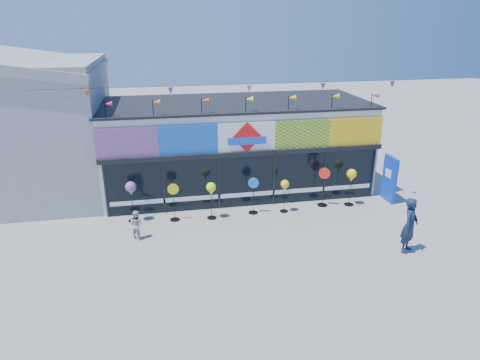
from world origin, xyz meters
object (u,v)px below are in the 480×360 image
object	(u,v)px
blue_sign	(389,179)
spinner_2	(211,190)
spinner_6	(351,176)
spinner_1	(174,201)
child	(136,224)
spinner_3	(253,195)
spinner_5	(324,186)
spinner_4	(285,186)
spinner_0	(131,190)
adult_man	(410,225)

from	to	relation	value
blue_sign	spinner_2	bearing A→B (deg)	-176.81
spinner_2	spinner_6	size ratio (longest dim) A/B	0.94
spinner_1	child	world-z (taller)	spinner_1
spinner_3	child	bearing A→B (deg)	-164.21
spinner_2	spinner_5	size ratio (longest dim) A/B	0.90
spinner_1	spinner_2	world-z (taller)	spinner_1
spinner_6	spinner_1	bearing A→B (deg)	-179.24
spinner_3	spinner_4	distance (m)	1.35
child	spinner_3	bearing A→B (deg)	-124.86
spinner_4	blue_sign	bearing A→B (deg)	3.47
spinner_0	blue_sign	bearing A→B (deg)	0.23
spinner_2	spinner_3	distance (m)	1.83
blue_sign	adult_man	bearing A→B (deg)	-110.07
spinner_2	blue_sign	bearing A→B (deg)	2.66
spinner_0	spinner_4	distance (m)	6.22
spinner_3	spinner_4	bearing A→B (deg)	-4.16
blue_sign	spinner_3	size ratio (longest dim) A/B	1.30
spinner_2	spinner_6	bearing A→B (deg)	1.97
spinner_3	child	xyz separation A→B (m)	(-4.70, -1.33, -0.28)
spinner_4	spinner_0	bearing A→B (deg)	177.66
spinner_0	spinner_3	xyz separation A→B (m)	(4.90, -0.16, -0.52)
spinner_4	spinner_2	bearing A→B (deg)	-178.63
spinner_6	blue_sign	bearing A→B (deg)	4.84
spinner_0	spinner_2	xyz separation A→B (m)	(3.13, -0.33, -0.11)
spinner_5	adult_man	xyz separation A→B (m)	(1.46, -4.28, 0.08)
spinner_4	spinner_6	world-z (taller)	spinner_6
spinner_6	spinner_5	bearing A→B (deg)	172.37
child	adult_man	bearing A→B (deg)	-157.12
spinner_3	child	distance (m)	4.89
spinner_3	spinner_4	world-z (taller)	spinner_3
adult_man	spinner_4	bearing A→B (deg)	88.93
spinner_4	adult_man	bearing A→B (deg)	-50.47
spinner_2	spinner_6	xyz separation A→B (m)	(6.08, 0.21, 0.08)
blue_sign	spinner_4	bearing A→B (deg)	-176.00
spinner_5	spinner_6	bearing A→B (deg)	-7.63
spinner_0	child	xyz separation A→B (m)	(0.19, -1.49, -0.80)
spinner_0	spinner_3	distance (m)	4.93
blue_sign	spinner_2	world-z (taller)	blue_sign
spinner_3	adult_man	distance (m)	6.15
blue_sign	spinner_3	world-z (taller)	blue_sign
spinner_3	spinner_6	distance (m)	4.34
spinner_1	spinner_0	bearing A→B (deg)	172.42
spinner_4	spinner_3	bearing A→B (deg)	175.84
blue_sign	spinner_3	bearing A→B (deg)	-177.61
spinner_1	spinner_5	size ratio (longest dim) A/B	0.90
spinner_6	child	bearing A→B (deg)	-171.35
spinner_0	spinner_1	size ratio (longest dim) A/B	1.08
spinner_2	spinner_4	size ratio (longest dim) A/B	1.10
spinner_5	blue_sign	bearing A→B (deg)	0.09
spinner_2	spinner_1	bearing A→B (deg)	175.80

